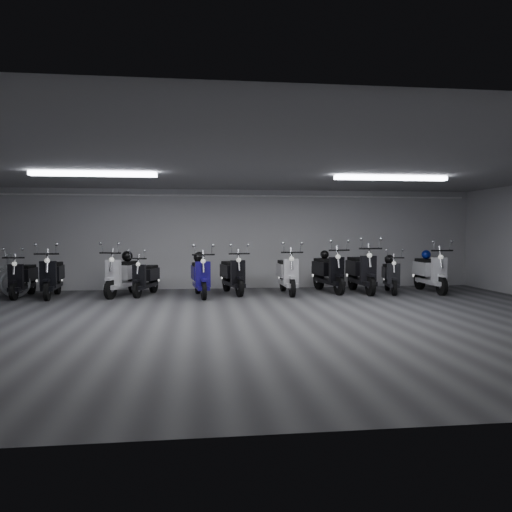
{
  "coord_description": "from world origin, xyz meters",
  "views": [
    {
      "loc": [
        -1.02,
        -8.81,
        1.65
      ],
      "look_at": [
        0.34,
        2.5,
        1.05
      ],
      "focal_mm": 34.21,
      "sensor_mm": 36.0,
      "label": 1
    }
  ],
  "objects": [
    {
      "name": "scooter_0",
      "position": [
        -5.3,
        3.74,
        0.63
      ],
      "size": [
        0.6,
        1.69,
        1.25
      ],
      "primitive_type": null,
      "rotation": [
        0.0,
        0.0,
        -0.02
      ],
      "color": "black",
      "rests_on": "floor"
    },
    {
      "name": "ceiling",
      "position": [
        0.0,
        0.0,
        2.8
      ],
      "size": [
        14.0,
        10.0,
        0.01
      ],
      "primitive_type": "cube",
      "color": "gray",
      "rests_on": "ground"
    },
    {
      "name": "scooter_4",
      "position": [
        -0.95,
        3.31,
        0.67
      ],
      "size": [
        0.81,
        1.85,
        1.34
      ],
      "primitive_type": null,
      "rotation": [
        0.0,
        0.0,
        0.12
      ],
      "color": "navy",
      "rests_on": "floor"
    },
    {
      "name": "conduit",
      "position": [
        0.0,
        4.92,
        2.62
      ],
      "size": [
        13.6,
        0.05,
        0.05
      ],
      "primitive_type": "cylinder",
      "rotation": [
        0.0,
        1.57,
        0.0
      ],
      "color": "white",
      "rests_on": "back_wall"
    },
    {
      "name": "scooter_2",
      "position": [
        -2.89,
        3.68,
        0.69
      ],
      "size": [
        1.2,
        1.95,
        1.38
      ],
      "primitive_type": null,
      "rotation": [
        0.0,
        0.0,
        -0.34
      ],
      "color": "silver",
      "rests_on": "floor"
    },
    {
      "name": "helmet_2",
      "position": [
        4.08,
        3.66,
        0.87
      ],
      "size": [
        0.26,
        0.26,
        0.26
      ],
      "primitive_type": "sphere",
      "color": "black",
      "rests_on": "scooter_9"
    },
    {
      "name": "back_wall",
      "position": [
        0.0,
        5.0,
        1.4
      ],
      "size": [
        14.0,
        0.01,
        2.8
      ],
      "primitive_type": "cube",
      "color": "#ACACAF",
      "rests_on": "ground"
    },
    {
      "name": "floor",
      "position": [
        0.0,
        0.0,
        -0.01
      ],
      "size": [
        14.0,
        10.0,
        0.01
      ],
      "primitive_type": "cube",
      "color": "#3D3D40",
      "rests_on": "ground"
    },
    {
      "name": "helmet_0",
      "position": [
        -0.98,
        3.56,
        0.97
      ],
      "size": [
        0.28,
        0.28,
        0.28
      ],
      "primitive_type": "sphere",
      "color": "black",
      "rests_on": "scooter_4"
    },
    {
      "name": "scooter_5",
      "position": [
        -0.11,
        3.73,
        0.67
      ],
      "size": [
        0.97,
        1.88,
        1.33
      ],
      "primitive_type": null,
      "rotation": [
        0.0,
        0.0,
        0.22
      ],
      "color": "black",
      "rests_on": "floor"
    },
    {
      "name": "helmet_3",
      "position": [
        5.13,
        3.7,
        1.0
      ],
      "size": [
        0.24,
        0.24,
        0.24
      ],
      "primitive_type": "sphere",
      "color": "navy",
      "rests_on": "scooter_10"
    },
    {
      "name": "scooter_3",
      "position": [
        -2.33,
        3.74,
        0.6
      ],
      "size": [
        0.97,
        1.7,
        1.2
      ],
      "primitive_type": null,
      "rotation": [
        0.0,
        0.0,
        -0.28
      ],
      "color": "black",
      "rests_on": "floor"
    },
    {
      "name": "fluor_strip_left",
      "position": [
        -3.0,
        1.0,
        2.74
      ],
      "size": [
        2.4,
        0.18,
        0.08
      ],
      "primitive_type": "cube",
      "color": "white",
      "rests_on": "ceiling"
    },
    {
      "name": "helmet_1",
      "position": [
        -2.8,
        3.92,
        0.99
      ],
      "size": [
        0.28,
        0.28,
        0.28
      ],
      "primitive_type": "sphere",
      "color": "black",
      "rests_on": "scooter_2"
    },
    {
      "name": "scooter_6",
      "position": [
        1.29,
        3.57,
        0.69
      ],
      "size": [
        0.63,
        1.85,
        1.38
      ],
      "primitive_type": null,
      "rotation": [
        0.0,
        0.0,
        0.01
      ],
      "color": "silver",
      "rests_on": "floor"
    },
    {
      "name": "scooter_9",
      "position": [
        4.03,
        3.44,
        0.6
      ],
      "size": [
        0.88,
        1.68,
        1.19
      ],
      "primitive_type": null,
      "rotation": [
        0.0,
        0.0,
        -0.23
      ],
      "color": "black",
      "rests_on": "floor"
    },
    {
      "name": "front_wall",
      "position": [
        0.0,
        -5.0,
        1.4
      ],
      "size": [
        14.0,
        0.01,
        2.8
      ],
      "primitive_type": "cube",
      "color": "#ACACAF",
      "rests_on": "ground"
    },
    {
      "name": "scooter_8",
      "position": [
        3.27,
        3.57,
        0.74
      ],
      "size": [
        0.7,
        2.01,
        1.49
      ],
      "primitive_type": null,
      "rotation": [
        0.0,
        0.0,
        0.02
      ],
      "color": "black",
      "rests_on": "floor"
    },
    {
      "name": "helmet_4",
      "position": [
        2.4,
        4.06,
        1.0
      ],
      "size": [
        0.23,
        0.23,
        0.23
      ],
      "primitive_type": "sphere",
      "color": "black",
      "rests_on": "scooter_7"
    },
    {
      "name": "scooter_1",
      "position": [
        -4.56,
        3.61,
        0.68
      ],
      "size": [
        0.76,
        1.88,
        1.37
      ],
      "primitive_type": null,
      "rotation": [
        0.0,
        0.0,
        0.08
      ],
      "color": "black",
      "rests_on": "floor"
    },
    {
      "name": "fluor_strip_right",
      "position": [
        3.0,
        1.0,
        2.74
      ],
      "size": [
        2.4,
        0.18,
        0.08
      ],
      "primitive_type": "cube",
      "color": "white",
      "rests_on": "ceiling"
    },
    {
      "name": "scooter_10",
      "position": [
        5.12,
        3.44,
        0.71
      ],
      "size": [
        0.65,
        1.91,
        1.42
      ],
      "primitive_type": null,
      "rotation": [
        0.0,
        0.0,
        -0.01
      ],
      "color": "white",
      "rests_on": "floor"
    },
    {
      "name": "scooter_7",
      "position": [
        2.45,
        3.8,
        0.71
      ],
      "size": [
        0.95,
        1.99,
        1.42
      ],
      "primitive_type": null,
      "rotation": [
        0.0,
        0.0,
        0.17
      ],
      "color": "black",
      "rests_on": "floor"
    }
  ]
}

